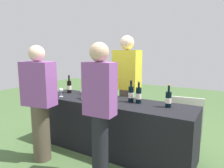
% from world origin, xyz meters
% --- Properties ---
extents(ground_plane, '(12.00, 12.00, 0.00)m').
position_xyz_m(ground_plane, '(0.00, 0.00, 0.00)').
color(ground_plane, '#476638').
extents(tasting_table, '(2.40, 0.68, 0.77)m').
position_xyz_m(tasting_table, '(0.00, 0.00, 0.39)').
color(tasting_table, black).
rests_on(tasting_table, ground_plane).
extents(wine_bottle_0, '(0.08, 0.08, 0.31)m').
position_xyz_m(wine_bottle_0, '(-0.93, 0.11, 0.88)').
color(wine_bottle_0, black).
rests_on(wine_bottle_0, tasting_table).
extents(wine_bottle_1, '(0.07, 0.07, 0.30)m').
position_xyz_m(wine_bottle_1, '(-0.60, 0.17, 0.88)').
color(wine_bottle_1, black).
rests_on(wine_bottle_1, tasting_table).
extents(wine_bottle_2, '(0.08, 0.08, 0.32)m').
position_xyz_m(wine_bottle_2, '(-0.39, 0.10, 0.89)').
color(wine_bottle_2, black).
rests_on(wine_bottle_2, tasting_table).
extents(wine_bottle_3, '(0.08, 0.08, 0.34)m').
position_xyz_m(wine_bottle_3, '(-0.27, 0.07, 0.89)').
color(wine_bottle_3, black).
rests_on(wine_bottle_3, tasting_table).
extents(wine_bottle_4, '(0.08, 0.08, 0.31)m').
position_xyz_m(wine_bottle_4, '(0.27, 0.08, 0.89)').
color(wine_bottle_4, black).
rests_on(wine_bottle_4, tasting_table).
extents(wine_bottle_5, '(0.08, 0.08, 0.31)m').
position_xyz_m(wine_bottle_5, '(0.39, 0.07, 0.89)').
color(wine_bottle_5, black).
rests_on(wine_bottle_5, tasting_table).
extents(wine_bottle_6, '(0.08, 0.08, 0.30)m').
position_xyz_m(wine_bottle_6, '(0.81, 0.07, 0.88)').
color(wine_bottle_6, black).
rests_on(wine_bottle_6, tasting_table).
extents(wine_glass_0, '(0.07, 0.07, 0.14)m').
position_xyz_m(wine_glass_0, '(-0.84, -0.18, 0.87)').
color(wine_glass_0, silver).
rests_on(wine_glass_0, tasting_table).
extents(wine_glass_1, '(0.07, 0.07, 0.15)m').
position_xyz_m(wine_glass_1, '(-0.46, -0.11, 0.88)').
color(wine_glass_1, silver).
rests_on(wine_glass_1, tasting_table).
extents(wine_glass_2, '(0.07, 0.07, 0.13)m').
position_xyz_m(wine_glass_2, '(-0.37, -0.16, 0.86)').
color(wine_glass_2, silver).
rests_on(wine_glass_2, tasting_table).
extents(wine_glass_3, '(0.07, 0.07, 0.14)m').
position_xyz_m(wine_glass_3, '(-0.28, -0.07, 0.87)').
color(wine_glass_3, silver).
rests_on(wine_glass_3, tasting_table).
extents(wine_glass_4, '(0.06, 0.06, 0.13)m').
position_xyz_m(wine_glass_4, '(-0.04, -0.16, 0.87)').
color(wine_glass_4, silver).
rests_on(wine_glass_4, tasting_table).
extents(server_pouring, '(0.45, 0.26, 1.74)m').
position_xyz_m(server_pouring, '(-0.02, 0.52, 0.94)').
color(server_pouring, brown).
rests_on(server_pouring, ground_plane).
extents(guest_0, '(0.46, 0.30, 1.57)m').
position_xyz_m(guest_0, '(-0.70, -0.73, 0.84)').
color(guest_0, brown).
rests_on(guest_0, ground_plane).
extents(guest_1, '(0.36, 0.21, 1.59)m').
position_xyz_m(guest_1, '(0.25, -0.69, 0.88)').
color(guest_1, black).
rests_on(guest_1, ground_plane).
extents(menu_board, '(0.60, 0.10, 0.73)m').
position_xyz_m(menu_board, '(0.85, 0.96, 0.37)').
color(menu_board, white).
rests_on(menu_board, ground_plane).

